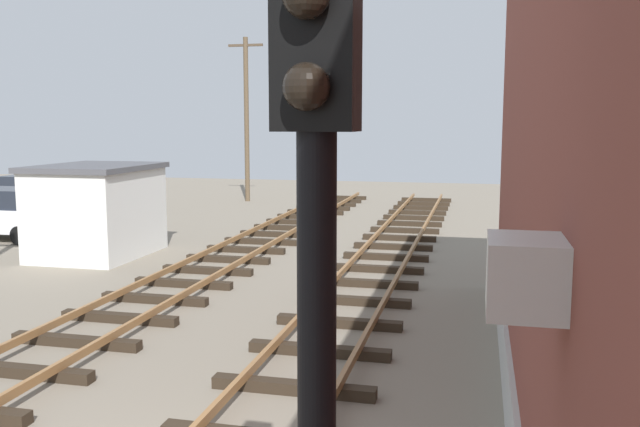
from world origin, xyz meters
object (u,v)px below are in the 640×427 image
at_px(parked_car_white, 4,213).
at_px(utility_pole_far, 247,116).
at_px(signal_mast, 316,303).
at_px(control_hut, 97,210).
at_px(parked_car_green, 34,195).

height_order(parked_car_white, utility_pole_far, utility_pole_far).
relative_size(signal_mast, control_hut, 1.33).
height_order(parked_car_green, utility_pole_far, utility_pole_far).
bearing_deg(control_hut, parked_car_white, 158.03).
bearing_deg(signal_mast, control_hut, 124.49).
bearing_deg(utility_pole_far, parked_car_white, -108.79).
bearing_deg(parked_car_green, parked_car_white, -63.46).
bearing_deg(utility_pole_far, signal_mast, -70.09).
height_order(signal_mast, parked_car_green, signal_mast).
distance_m(control_hut, parked_car_white, 5.17).
bearing_deg(parked_car_white, utility_pole_far, 71.21).
distance_m(signal_mast, control_hut, 18.61).
bearing_deg(signal_mast, parked_car_white, 131.59).
distance_m(control_hut, parked_car_green, 10.37).
xyz_separation_m(parked_car_white, parked_car_green, (-2.65, 5.30, 0.00)).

